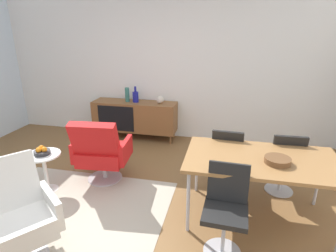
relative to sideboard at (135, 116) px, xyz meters
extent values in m
plane|color=brown|center=(0.53, -2.30, -0.44)|extent=(8.32, 8.32, 0.00)
cube|color=white|center=(0.53, 0.30, 0.96)|extent=(6.80, 0.12, 2.80)
cube|color=brown|center=(0.00, 0.00, 0.00)|extent=(1.60, 0.44, 0.56)
cube|color=black|center=(-0.30, -0.22, 0.00)|extent=(0.70, 0.01, 0.48)
cylinder|color=brown|center=(-0.74, -0.17, -0.36)|extent=(0.03, 0.03, 0.16)
cylinder|color=brown|center=(0.74, -0.17, -0.36)|extent=(0.03, 0.03, 0.16)
cylinder|color=brown|center=(-0.74, 0.17, -0.36)|extent=(0.03, 0.03, 0.16)
cylinder|color=brown|center=(0.74, 0.17, -0.36)|extent=(0.03, 0.03, 0.16)
cylinder|color=navy|center=(0.03, 0.00, 0.38)|extent=(0.11, 0.11, 0.19)
cylinder|color=navy|center=(0.03, 0.00, 0.53)|extent=(0.04, 0.04, 0.10)
cylinder|color=#337266|center=(-0.13, 0.00, 0.41)|extent=(0.08, 0.08, 0.27)
ellipsoid|color=beige|center=(0.51, 0.00, 0.35)|extent=(0.13, 0.13, 0.13)
cube|color=olive|center=(2.11, -2.01, 0.28)|extent=(1.60, 0.90, 0.04)
cylinder|color=#B7B7BC|center=(1.39, -2.40, -0.09)|extent=(0.04, 0.04, 0.70)
cylinder|color=#B7B7BC|center=(1.39, -1.62, -0.09)|extent=(0.04, 0.04, 0.70)
cylinder|color=#B7B7BC|center=(2.83, -1.62, -0.09)|extent=(0.04, 0.04, 0.70)
cylinder|color=brown|center=(2.25, -2.10, 0.33)|extent=(0.26, 0.26, 0.06)
cube|color=black|center=(2.46, -1.39, 0.01)|extent=(0.41, 0.41, 0.05)
cube|color=black|center=(2.47, -1.57, 0.23)|extent=(0.38, 0.10, 0.38)
cylinder|color=#B7B7BC|center=(2.46, -1.39, -0.23)|extent=(0.04, 0.04, 0.42)
cylinder|color=#B7B7BC|center=(2.46, -1.39, -0.43)|extent=(0.36, 0.36, 0.01)
cube|color=black|center=(1.76, -2.63, 0.01)|extent=(0.42, 0.42, 0.05)
cube|color=black|center=(1.77, -2.45, 0.23)|extent=(0.38, 0.11, 0.38)
cylinder|color=#B7B7BC|center=(1.76, -2.63, -0.23)|extent=(0.04, 0.04, 0.42)
cylinder|color=#B7B7BC|center=(1.76, -2.63, -0.43)|extent=(0.36, 0.36, 0.01)
cube|color=black|center=(1.76, -1.39, 0.01)|extent=(0.42, 0.42, 0.05)
cube|color=black|center=(1.75, -1.57, 0.23)|extent=(0.38, 0.11, 0.38)
cylinder|color=#B7B7BC|center=(1.76, -1.39, -0.23)|extent=(0.04, 0.04, 0.42)
cylinder|color=#B7B7BC|center=(1.76, -1.39, -0.43)|extent=(0.36, 0.36, 0.01)
cube|color=red|center=(0.08, -1.59, -0.06)|extent=(0.65, 0.61, 0.20)
cube|color=red|center=(0.11, -1.83, 0.25)|extent=(0.62, 0.32, 0.51)
cube|color=red|center=(0.41, -1.56, 0.02)|extent=(0.11, 0.51, 0.28)
cube|color=red|center=(-0.25, -1.62, 0.02)|extent=(0.11, 0.51, 0.28)
cylinder|color=#B7B7BC|center=(0.08, -1.59, -0.30)|extent=(0.06, 0.06, 0.28)
cylinder|color=#B7B7BC|center=(0.08, -1.59, -0.43)|extent=(0.48, 0.48, 0.02)
cube|color=silver|center=(-0.04, -3.13, -0.06)|extent=(0.81, 0.82, 0.20)
cube|color=silver|center=(-0.23, -2.98, 0.25)|extent=(0.58, 0.64, 0.51)
cube|color=silver|center=(0.16, -2.87, 0.02)|extent=(0.43, 0.36, 0.28)
cylinder|color=#B7B7BC|center=(-0.04, -3.13, -0.30)|extent=(0.06, 0.06, 0.28)
cylinder|color=white|center=(-0.54, -2.03, 0.07)|extent=(0.44, 0.44, 0.02)
cylinder|color=white|center=(-0.54, -2.03, -0.19)|extent=(0.05, 0.05, 0.50)
cone|color=white|center=(-0.54, -2.03, -0.43)|extent=(0.32, 0.32, 0.02)
cylinder|color=#262628|center=(-0.54, -2.03, 0.11)|extent=(0.20, 0.20, 0.05)
sphere|color=orange|center=(-0.50, -2.03, 0.15)|extent=(0.07, 0.07, 0.07)
sphere|color=orange|center=(-0.56, -2.00, 0.15)|extent=(0.07, 0.07, 0.07)
sphere|color=orange|center=(-0.56, -2.06, 0.15)|extent=(0.07, 0.07, 0.07)
cube|color=#B7AD99|center=(0.02, -2.36, -0.44)|extent=(2.20, 1.70, 0.01)
camera|label=1|loc=(1.70, -4.75, 1.58)|focal=29.09mm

